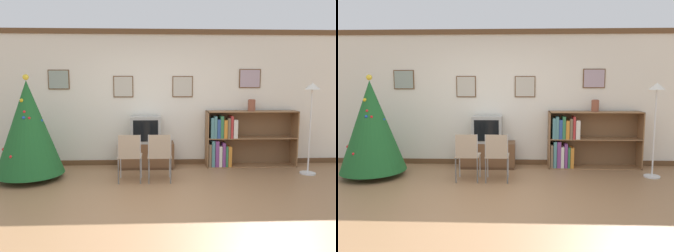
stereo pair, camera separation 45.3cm
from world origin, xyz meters
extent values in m
plane|color=#936B47|center=(0.00, 0.00, 0.00)|extent=(24.00, 24.00, 0.00)
cube|color=silver|center=(0.00, 2.43, 1.35)|extent=(8.73, 0.08, 2.70)
cube|color=brown|center=(0.00, 2.37, 2.65)|extent=(8.73, 0.03, 0.10)
cube|color=brown|center=(0.00, 2.37, 0.05)|extent=(8.73, 0.03, 0.10)
cube|color=brown|center=(-1.85, 2.38, 1.72)|extent=(0.41, 0.02, 0.38)
cube|color=gray|center=(-1.85, 2.37, 1.72)|extent=(0.38, 0.01, 0.35)
cube|color=brown|center=(-0.59, 2.38, 1.58)|extent=(0.39, 0.02, 0.42)
cube|color=#BCB7A8|center=(-0.59, 2.37, 1.58)|extent=(0.36, 0.01, 0.39)
cube|color=brown|center=(0.58, 2.38, 1.58)|extent=(0.41, 0.02, 0.42)
cube|color=#BCB7A8|center=(0.58, 2.37, 1.58)|extent=(0.37, 0.01, 0.38)
cube|color=brown|center=(1.94, 2.38, 1.74)|extent=(0.43, 0.02, 0.38)
cube|color=#A893A3|center=(1.94, 2.37, 1.74)|extent=(0.40, 0.01, 0.34)
cylinder|color=maroon|center=(-2.13, 1.44, 0.05)|extent=(0.36, 0.36, 0.10)
cone|color=#1E5B28|center=(-2.13, 1.44, 0.90)|extent=(1.14, 1.14, 1.60)
sphere|color=yellow|center=(-2.13, 1.44, 1.75)|extent=(0.10, 0.10, 0.10)
sphere|color=red|center=(-2.28, 1.04, 0.48)|extent=(0.05, 0.05, 0.05)
sphere|color=#1E4CB2|center=(-2.47, 1.61, 0.61)|extent=(0.05, 0.05, 0.05)
sphere|color=#1E4CB2|center=(-1.89, 1.42, 1.02)|extent=(0.04, 0.04, 0.04)
sphere|color=#1E4CB2|center=(-2.32, 1.76, 0.63)|extent=(0.05, 0.05, 0.05)
sphere|color=gold|center=(-2.18, 1.33, 1.37)|extent=(0.06, 0.06, 0.06)
sphere|color=red|center=(-2.11, 1.26, 1.19)|extent=(0.04, 0.04, 0.04)
sphere|color=red|center=(-2.50, 1.29, 0.56)|extent=(0.06, 0.06, 0.06)
sphere|color=#1E4CB2|center=(-2.12, 1.23, 1.09)|extent=(0.05, 0.05, 0.05)
sphere|color=red|center=(-2.04, 1.25, 1.08)|extent=(0.04, 0.04, 0.04)
cube|color=#4C311E|center=(-0.15, 2.14, 0.03)|extent=(1.04, 0.43, 0.05)
cube|color=brown|center=(-0.15, 2.14, 0.28)|extent=(1.08, 0.45, 0.45)
cube|color=#9E9E99|center=(-0.15, 2.14, 0.76)|extent=(0.57, 0.43, 0.52)
cube|color=black|center=(-0.15, 1.92, 0.76)|extent=(0.47, 0.01, 0.40)
cube|color=tan|center=(-0.40, 1.25, 0.43)|extent=(0.40, 0.40, 0.02)
cube|color=tan|center=(-0.40, 1.06, 0.63)|extent=(0.35, 0.02, 0.38)
cylinder|color=#B2B2B2|center=(-0.58, 1.43, 0.21)|extent=(0.02, 0.02, 0.42)
cylinder|color=#B2B2B2|center=(-0.22, 1.43, 0.21)|extent=(0.02, 0.02, 0.42)
cylinder|color=#B2B2B2|center=(-0.58, 1.07, 0.21)|extent=(0.02, 0.02, 0.42)
cylinder|color=#B2B2B2|center=(-0.22, 1.07, 0.21)|extent=(0.02, 0.02, 0.42)
cylinder|color=#B2B2B2|center=(-0.58, 1.07, 0.41)|extent=(0.02, 0.02, 0.82)
cylinder|color=#B2B2B2|center=(-0.22, 1.07, 0.41)|extent=(0.02, 0.02, 0.82)
cube|color=tan|center=(0.10, 1.25, 0.43)|extent=(0.40, 0.40, 0.02)
cube|color=tan|center=(0.10, 1.06, 0.63)|extent=(0.35, 0.02, 0.38)
cylinder|color=#B2B2B2|center=(-0.08, 1.43, 0.21)|extent=(0.02, 0.02, 0.42)
cylinder|color=#B2B2B2|center=(0.28, 1.43, 0.21)|extent=(0.02, 0.02, 0.42)
cylinder|color=#B2B2B2|center=(-0.08, 1.07, 0.21)|extent=(0.02, 0.02, 0.42)
cylinder|color=#B2B2B2|center=(0.28, 1.07, 0.21)|extent=(0.02, 0.02, 0.42)
cylinder|color=#B2B2B2|center=(-0.08, 1.07, 0.41)|extent=(0.02, 0.02, 0.82)
cylinder|color=#B2B2B2|center=(0.28, 1.07, 0.41)|extent=(0.02, 0.02, 0.82)
cube|color=olive|center=(1.06, 2.19, 0.55)|extent=(0.02, 0.36, 1.11)
cube|color=olive|center=(2.82, 2.19, 0.55)|extent=(0.02, 0.36, 1.11)
cube|color=olive|center=(1.94, 2.19, 1.10)|extent=(1.79, 0.36, 0.02)
cube|color=olive|center=(1.94, 2.19, 0.01)|extent=(1.79, 0.36, 0.02)
cube|color=olive|center=(1.94, 2.19, 0.58)|extent=(1.75, 0.36, 0.02)
cube|color=brown|center=(1.94, 2.36, 0.55)|extent=(1.79, 0.01, 1.11)
cube|color=#756047|center=(1.10, 2.15, 0.24)|extent=(0.05, 0.27, 0.44)
cube|color=teal|center=(1.17, 2.13, 0.27)|extent=(0.06, 0.23, 0.51)
cube|color=#7A3D7F|center=(1.24, 2.13, 0.27)|extent=(0.07, 0.24, 0.51)
cube|color=silver|center=(1.31, 2.17, 0.22)|extent=(0.06, 0.30, 0.41)
cube|color=#7A3D7F|center=(1.38, 2.13, 0.25)|extent=(0.06, 0.22, 0.47)
cube|color=#337547|center=(1.43, 2.15, 0.22)|extent=(0.04, 0.28, 0.40)
cube|color=orange|center=(1.50, 2.14, 0.22)|extent=(0.07, 0.25, 0.40)
cube|color=teal|center=(1.14, 2.14, 0.78)|extent=(0.06, 0.26, 0.40)
cube|color=teal|center=(1.20, 2.12, 0.80)|extent=(0.05, 0.22, 0.43)
cube|color=#2D4C93|center=(1.26, 2.15, 0.77)|extent=(0.06, 0.28, 0.37)
cube|color=#337547|center=(1.33, 2.15, 0.80)|extent=(0.06, 0.28, 0.43)
cube|color=orange|center=(1.40, 2.16, 0.76)|extent=(0.07, 0.28, 0.36)
cube|color=#756047|center=(1.46, 2.14, 0.78)|extent=(0.05, 0.25, 0.39)
cube|color=#B73333|center=(1.52, 2.15, 0.80)|extent=(0.04, 0.27, 0.43)
cube|color=silver|center=(1.59, 2.16, 0.76)|extent=(0.08, 0.28, 0.36)
cylinder|color=brown|center=(1.93, 2.18, 1.22)|extent=(0.14, 0.14, 0.22)
torus|color=brown|center=(1.93, 2.18, 1.33)|extent=(0.13, 0.13, 0.03)
cylinder|color=silver|center=(2.82, 1.55, 0.01)|extent=(0.28, 0.28, 0.03)
cylinder|color=silver|center=(2.82, 1.55, 0.78)|extent=(0.03, 0.03, 1.51)
cone|color=white|center=(2.82, 1.55, 1.60)|extent=(0.28, 0.28, 0.12)
camera|label=1|loc=(0.01, -4.17, 1.65)|focal=35.00mm
camera|label=2|loc=(0.46, -4.18, 1.65)|focal=35.00mm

